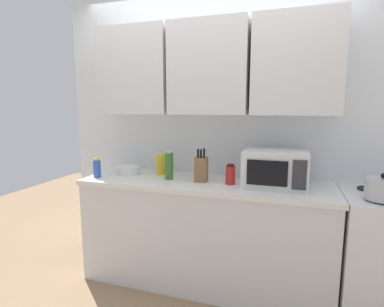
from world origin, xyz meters
TOP-DOWN VIEW (x-y plane):
  - wall_back_with_cabinets at (0.00, -0.07)m, footprint 2.94×0.38m
  - counter_run at (0.00, -0.30)m, footprint 2.07×0.63m
  - kettle at (1.25, -0.46)m, footprint 0.21×0.21m
  - microwave at (0.56, -0.29)m, footprint 0.48×0.37m
  - knife_block at (-0.03, -0.31)m, footprint 0.11×0.13m
  - bottle_green_oil at (-0.31, -0.33)m, footprint 0.07×0.07m
  - bottle_yellow_mustard at (-0.46, -0.17)m, footprint 0.08×0.08m
  - bottle_red_sauce at (0.22, -0.33)m, footprint 0.08×0.08m
  - bottle_blue_cleaner at (-0.94, -0.45)m, footprint 0.06×0.06m
  - bowl_ceramic_small at (-0.74, -0.26)m, footprint 0.21×0.21m

SIDE VIEW (x-z plane):
  - counter_run at x=0.00m, z-range 0.00..0.90m
  - bowl_ceramic_small at x=-0.74m, z-range 0.90..0.98m
  - bottle_red_sauce at x=0.22m, z-range 0.90..1.06m
  - bottle_blue_cleaner at x=-0.94m, z-range 0.89..1.06m
  - kettle at x=1.25m, z-range 0.89..1.07m
  - bottle_yellow_mustard at x=-0.46m, z-range 0.89..1.08m
  - knife_block at x=-0.03m, z-range 0.86..1.14m
  - bottle_green_oil at x=-0.31m, z-range 0.90..1.14m
  - microwave at x=0.56m, z-range 0.90..1.18m
  - wall_back_with_cabinets at x=0.00m, z-range 0.27..2.87m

